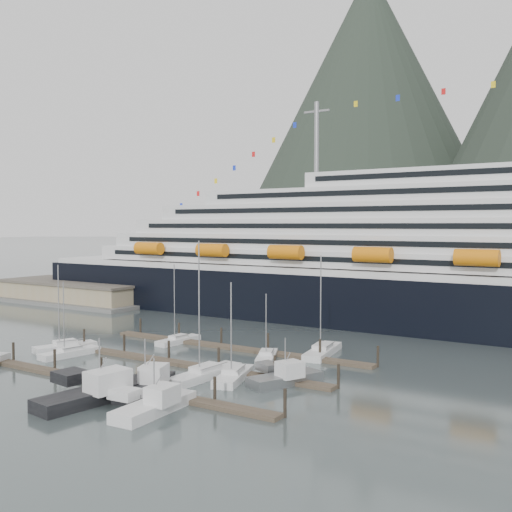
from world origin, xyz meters
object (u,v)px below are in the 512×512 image
object	(u,v)px
sailboat_d	(205,374)
sailboat_h	(234,377)
sailboat_a	(65,348)
sailboat_g	(323,352)
sailboat_b	(70,353)
trawler_d	(153,405)
sailboat_f	(267,357)
trawler_e	(285,377)
warehouse	(77,293)
trawler_b	(144,385)
sailboat_e	(178,341)
trawler_c	(99,392)

from	to	relation	value
sailboat_d	sailboat_h	bearing A→B (deg)	-71.65
sailboat_a	sailboat_g	xyz separation A→B (m)	(35.78, 19.05, 0.01)
sailboat_b	trawler_d	world-z (taller)	sailboat_b
sailboat_g	trawler_d	distance (m)	35.10
sailboat_f	sailboat_h	bearing A→B (deg)	166.30
sailboat_a	trawler_e	xyz separation A→B (m)	(39.21, 1.46, 0.40)
sailboat_h	trawler_d	distance (m)	15.45
sailboat_d	trawler_e	world-z (taller)	sailboat_d
trawler_d	trawler_e	world-z (taller)	trawler_d
warehouse	trawler_d	bearing A→B (deg)	-36.01
sailboat_b	trawler_d	bearing A→B (deg)	-107.45
warehouse	sailboat_a	world-z (taller)	sailboat_a
sailboat_h	trawler_b	bearing A→B (deg)	133.21
sailboat_e	trawler_b	world-z (taller)	sailboat_e
sailboat_d	sailboat_f	size ratio (longest dim) A/B	1.78
sailboat_a	sailboat_e	world-z (taller)	sailboat_a
sailboat_f	sailboat_h	world-z (taller)	sailboat_h
sailboat_b	trawler_b	size ratio (longest dim) A/B	1.03
sailboat_h	trawler_b	world-z (taller)	sailboat_h
warehouse	sailboat_e	bearing A→B (deg)	-25.43
sailboat_g	sailboat_h	size ratio (longest dim) A/B	1.20
sailboat_b	sailboat_e	distance (m)	18.13
trawler_b	trawler_c	bearing A→B (deg)	137.14
sailboat_e	sailboat_f	world-z (taller)	sailboat_e
sailboat_a	sailboat_e	bearing A→B (deg)	-19.85
sailboat_b	sailboat_g	bearing A→B (deg)	-48.67
sailboat_e	sailboat_h	size ratio (longest dim) A/B	1.04
sailboat_b	sailboat_g	size ratio (longest dim) A/B	0.74
sailboat_h	trawler_b	distance (m)	11.79
sailboat_e	sailboat_g	world-z (taller)	sailboat_g
sailboat_b	warehouse	bearing A→B (deg)	55.95
trawler_e	sailboat_e	bearing A→B (deg)	89.54
warehouse	trawler_e	bearing A→B (deg)	-25.12
trawler_d	sailboat_a	bearing A→B (deg)	61.12
sailboat_b	sailboat_h	size ratio (longest dim) A/B	0.89
sailboat_d	trawler_e	bearing A→B (deg)	-70.96
sailboat_a	sailboat_h	xyz separation A→B (m)	(32.80, -0.51, -0.01)
sailboat_f	trawler_c	world-z (taller)	sailboat_f
trawler_b	trawler_d	size ratio (longest dim) A/B	1.04
sailboat_h	trawler_e	bearing A→B (deg)	-90.64
trawler_d	trawler_c	bearing A→B (deg)	86.55
sailboat_h	trawler_d	bearing A→B (deg)	163.78
sailboat_g	trawler_d	world-z (taller)	sailboat_g
trawler_c	trawler_e	size ratio (longest dim) A/B	1.53
sailboat_f	trawler_d	distance (m)	27.61
warehouse	sailboat_e	distance (m)	62.57
sailboat_g	trawler_e	size ratio (longest dim) A/B	1.54
warehouse	sailboat_d	size ratio (longest dim) A/B	2.50
sailboat_a	trawler_d	size ratio (longest dim) A/B	1.28
warehouse	trawler_c	world-z (taller)	trawler_c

